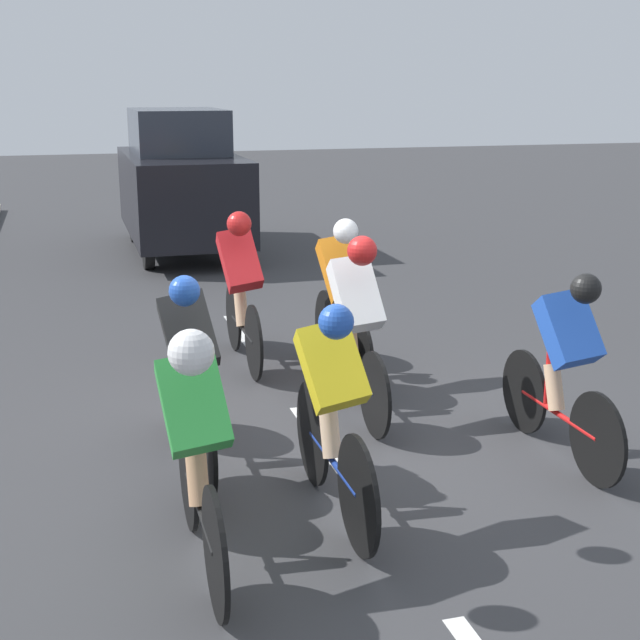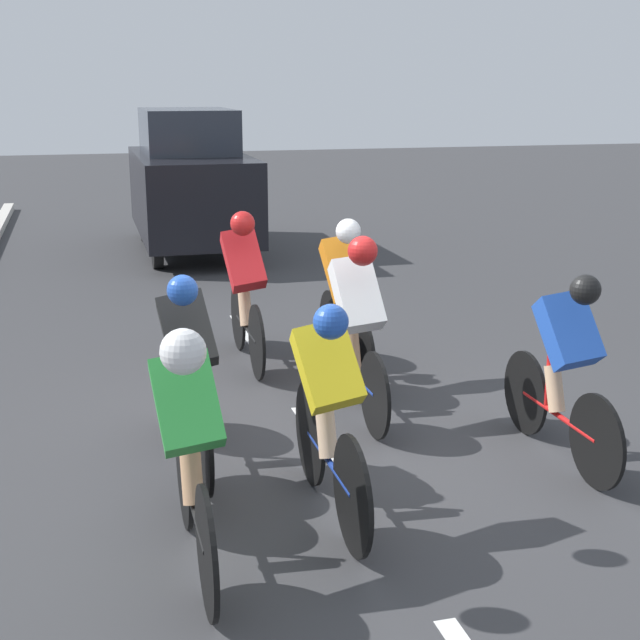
{
  "view_description": "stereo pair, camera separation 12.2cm",
  "coord_description": "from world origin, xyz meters",
  "px_view_note": "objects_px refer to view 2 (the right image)",
  "views": [
    {
      "loc": [
        1.77,
        6.04,
        2.67
      ],
      "look_at": [
        -0.01,
        -0.15,
        0.95
      ],
      "focal_mm": 50.0,
      "sensor_mm": 36.0,
      "label": 1
    },
    {
      "loc": [
        1.65,
        6.07,
        2.67
      ],
      "look_at": [
        -0.01,
        -0.15,
        0.95
      ],
      "focal_mm": 50.0,
      "sensor_mm": 36.0,
      "label": 2
    }
  ],
  "objects_px": {
    "cyclist_orange": "(345,296)",
    "cyclist_yellow": "(329,408)",
    "cyclist_red": "(245,285)",
    "cyclist_blue": "(565,363)",
    "cyclist_black": "(190,367)",
    "support_car": "(191,182)",
    "cyclist_green": "(190,443)",
    "cyclist_white": "(357,322)"
  },
  "relations": [
    {
      "from": "cyclist_blue",
      "to": "cyclist_black",
      "type": "bearing_deg",
      "value": -12.76
    },
    {
      "from": "cyclist_orange",
      "to": "cyclist_blue",
      "type": "height_order",
      "value": "cyclist_orange"
    },
    {
      "from": "cyclist_orange",
      "to": "support_car",
      "type": "distance_m",
      "value": 6.94
    },
    {
      "from": "cyclist_black",
      "to": "cyclist_yellow",
      "type": "bearing_deg",
      "value": 125.65
    },
    {
      "from": "cyclist_blue",
      "to": "cyclist_black",
      "type": "height_order",
      "value": "cyclist_black"
    },
    {
      "from": "cyclist_black",
      "to": "cyclist_green",
      "type": "bearing_deg",
      "value": 82.99
    },
    {
      "from": "cyclist_black",
      "to": "cyclist_green",
      "type": "xyz_separation_m",
      "value": [
        0.18,
        1.42,
        0.03
      ]
    },
    {
      "from": "cyclist_white",
      "to": "cyclist_orange",
      "type": "bearing_deg",
      "value": -101.02
    },
    {
      "from": "cyclist_yellow",
      "to": "cyclist_red",
      "type": "height_order",
      "value": "cyclist_red"
    },
    {
      "from": "cyclist_orange",
      "to": "cyclist_yellow",
      "type": "height_order",
      "value": "cyclist_orange"
    },
    {
      "from": "cyclist_blue",
      "to": "cyclist_green",
      "type": "distance_m",
      "value": 2.87
    },
    {
      "from": "cyclist_white",
      "to": "cyclist_black",
      "type": "height_order",
      "value": "cyclist_white"
    },
    {
      "from": "cyclist_orange",
      "to": "support_car",
      "type": "bearing_deg",
      "value": -85.48
    },
    {
      "from": "cyclist_red",
      "to": "support_car",
      "type": "xyz_separation_m",
      "value": [
        -0.26,
        -6.24,
        0.32
      ]
    },
    {
      "from": "cyclist_yellow",
      "to": "cyclist_red",
      "type": "relative_size",
      "value": 1.0
    },
    {
      "from": "cyclist_black",
      "to": "support_car",
      "type": "relative_size",
      "value": 0.43
    },
    {
      "from": "cyclist_yellow",
      "to": "support_car",
      "type": "distance_m",
      "value": 9.52
    },
    {
      "from": "cyclist_yellow",
      "to": "support_car",
      "type": "bearing_deg",
      "value": -91.98
    },
    {
      "from": "cyclist_white",
      "to": "support_car",
      "type": "distance_m",
      "value": 7.88
    },
    {
      "from": "cyclist_black",
      "to": "cyclist_red",
      "type": "height_order",
      "value": "cyclist_red"
    },
    {
      "from": "cyclist_orange",
      "to": "cyclist_blue",
      "type": "bearing_deg",
      "value": 114.22
    },
    {
      "from": "cyclist_orange",
      "to": "cyclist_green",
      "type": "xyz_separation_m",
      "value": [
        1.77,
        3.02,
        -0.01
      ]
    },
    {
      "from": "cyclist_blue",
      "to": "cyclist_green",
      "type": "relative_size",
      "value": 0.98
    },
    {
      "from": "cyclist_orange",
      "to": "cyclist_black",
      "type": "height_order",
      "value": "cyclist_orange"
    },
    {
      "from": "cyclist_blue",
      "to": "cyclist_yellow",
      "type": "xyz_separation_m",
      "value": [
        1.85,
        0.42,
        -0.0
      ]
    },
    {
      "from": "cyclist_black",
      "to": "cyclist_green",
      "type": "height_order",
      "value": "cyclist_green"
    },
    {
      "from": "cyclist_blue",
      "to": "support_car",
      "type": "height_order",
      "value": "support_car"
    },
    {
      "from": "cyclist_yellow",
      "to": "cyclist_green",
      "type": "bearing_deg",
      "value": 25.04
    },
    {
      "from": "cyclist_black",
      "to": "support_car",
      "type": "height_order",
      "value": "support_car"
    },
    {
      "from": "cyclist_blue",
      "to": "cyclist_yellow",
      "type": "relative_size",
      "value": 0.98
    },
    {
      "from": "support_car",
      "to": "cyclist_green",
      "type": "bearing_deg",
      "value": 82.96
    },
    {
      "from": "cyclist_blue",
      "to": "support_car",
      "type": "bearing_deg",
      "value": -80.47
    },
    {
      "from": "cyclist_red",
      "to": "cyclist_orange",
      "type": "bearing_deg",
      "value": 140.36
    },
    {
      "from": "cyclist_white",
      "to": "cyclist_black",
      "type": "xyz_separation_m",
      "value": [
        1.41,
        0.64,
        -0.07
      ]
    },
    {
      "from": "cyclist_yellow",
      "to": "support_car",
      "type": "relative_size",
      "value": 0.43
    },
    {
      "from": "cyclist_black",
      "to": "cyclist_yellow",
      "type": "relative_size",
      "value": 1.01
    },
    {
      "from": "cyclist_white",
      "to": "cyclist_blue",
      "type": "relative_size",
      "value": 1.02
    },
    {
      "from": "cyclist_orange",
      "to": "cyclist_blue",
      "type": "distance_m",
      "value": 2.38
    },
    {
      "from": "cyclist_yellow",
      "to": "cyclist_blue",
      "type": "bearing_deg",
      "value": -167.17
    },
    {
      "from": "cyclist_green",
      "to": "support_car",
      "type": "bearing_deg",
      "value": -97.04
    },
    {
      "from": "cyclist_orange",
      "to": "cyclist_white",
      "type": "bearing_deg",
      "value": 78.98
    },
    {
      "from": "cyclist_yellow",
      "to": "cyclist_green",
      "type": "relative_size",
      "value": 1.0
    }
  ]
}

